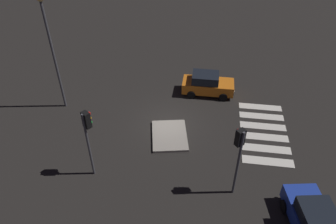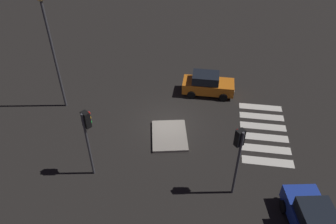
{
  "view_description": "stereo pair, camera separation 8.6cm",
  "coord_description": "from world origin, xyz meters",
  "px_view_note": "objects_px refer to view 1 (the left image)",
  "views": [
    {
      "loc": [
        -17.63,
        -2.5,
        14.77
      ],
      "look_at": [
        0.0,
        0.0,
        1.0
      ],
      "focal_mm": 34.27,
      "sensor_mm": 36.0,
      "label": 1
    },
    {
      "loc": [
        -17.62,
        -2.58,
        14.77
      ],
      "look_at": [
        0.0,
        0.0,
        1.0
      ],
      "focal_mm": 34.27,
      "sensor_mm": 36.0,
      "label": 2
    }
  ],
  "objects_px": {
    "traffic_island": "(170,136)",
    "car_orange": "(207,84)",
    "traffic_light_west": "(88,129)",
    "street_lamp": "(49,36)",
    "car_blue": "(314,222)",
    "traffic_light_south": "(239,147)"
  },
  "relations": [
    {
      "from": "car_orange",
      "to": "traffic_island",
      "type": "bearing_deg",
      "value": -111.86
    },
    {
      "from": "car_orange",
      "to": "traffic_light_south",
      "type": "height_order",
      "value": "traffic_light_south"
    },
    {
      "from": "traffic_light_west",
      "to": "street_lamp",
      "type": "height_order",
      "value": "street_lamp"
    },
    {
      "from": "car_blue",
      "to": "traffic_light_west",
      "type": "bearing_deg",
      "value": 68.61
    },
    {
      "from": "traffic_island",
      "to": "traffic_light_west",
      "type": "xyz_separation_m",
      "value": [
        -3.79,
        3.97,
        3.35
      ]
    },
    {
      "from": "traffic_light_south",
      "to": "street_lamp",
      "type": "relative_size",
      "value": 0.53
    },
    {
      "from": "street_lamp",
      "to": "traffic_island",
      "type": "bearing_deg",
      "value": -105.86
    },
    {
      "from": "car_orange",
      "to": "traffic_light_west",
      "type": "height_order",
      "value": "traffic_light_west"
    },
    {
      "from": "car_blue",
      "to": "car_orange",
      "type": "xyz_separation_m",
      "value": [
        11.84,
        5.73,
        -0.04
      ]
    },
    {
      "from": "traffic_island",
      "to": "car_blue",
      "type": "distance_m",
      "value": 10.16
    },
    {
      "from": "street_lamp",
      "to": "traffic_light_west",
      "type": "bearing_deg",
      "value": -144.23
    },
    {
      "from": "traffic_island",
      "to": "street_lamp",
      "type": "bearing_deg",
      "value": 74.14
    },
    {
      "from": "car_blue",
      "to": "street_lamp",
      "type": "distance_m",
      "value": 19.17
    },
    {
      "from": "traffic_light_west",
      "to": "car_blue",
      "type": "bearing_deg",
      "value": -66.33
    },
    {
      "from": "traffic_light_south",
      "to": "traffic_light_west",
      "type": "relative_size",
      "value": 1.0
    },
    {
      "from": "traffic_light_south",
      "to": "car_orange",
      "type": "bearing_deg",
      "value": -28.16
    },
    {
      "from": "traffic_light_south",
      "to": "car_blue",
      "type": "bearing_deg",
      "value": -157.76
    },
    {
      "from": "traffic_light_west",
      "to": "traffic_island",
      "type": "bearing_deg",
      "value": -11.31
    },
    {
      "from": "traffic_island",
      "to": "car_orange",
      "type": "distance_m",
      "value": 6.14
    },
    {
      "from": "traffic_island",
      "to": "car_orange",
      "type": "height_order",
      "value": "car_orange"
    },
    {
      "from": "traffic_island",
      "to": "street_lamp",
      "type": "distance_m",
      "value": 10.44
    },
    {
      "from": "traffic_island",
      "to": "traffic_light_south",
      "type": "distance_m",
      "value": 6.66
    }
  ]
}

